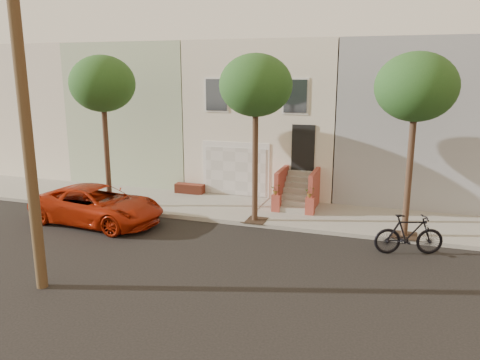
% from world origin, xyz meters
% --- Properties ---
extents(ground, '(90.00, 90.00, 0.00)m').
position_xyz_m(ground, '(0.00, 0.00, 0.00)').
color(ground, black).
rests_on(ground, ground).
extents(sidewalk, '(40.00, 3.70, 0.15)m').
position_xyz_m(sidewalk, '(0.00, 5.35, 0.07)').
color(sidewalk, '#99988B').
rests_on(sidewalk, ground).
extents(house_row, '(33.10, 11.70, 7.00)m').
position_xyz_m(house_row, '(0.00, 11.19, 3.64)').
color(house_row, beige).
rests_on(house_row, sidewalk).
extents(tree_left, '(2.70, 2.57, 6.30)m').
position_xyz_m(tree_left, '(-5.50, 3.90, 5.26)').
color(tree_left, '#2D2116').
rests_on(tree_left, sidewalk).
extents(tree_mid, '(2.70, 2.57, 6.30)m').
position_xyz_m(tree_mid, '(1.00, 3.90, 5.26)').
color(tree_mid, '#2D2116').
rests_on(tree_mid, sidewalk).
extents(tree_right, '(2.70, 2.57, 6.30)m').
position_xyz_m(tree_right, '(6.50, 3.90, 5.26)').
color(tree_right, '#2D2116').
rests_on(tree_right, sidewalk).
extents(pickup_truck, '(5.47, 2.90, 1.46)m').
position_xyz_m(pickup_truck, '(-4.83, 2.08, 0.73)').
color(pickup_truck, '#A22008').
rests_on(pickup_truck, ground).
extents(motorcycle, '(2.30, 1.25, 1.33)m').
position_xyz_m(motorcycle, '(6.61, 2.52, 0.67)').
color(motorcycle, black).
rests_on(motorcycle, ground).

